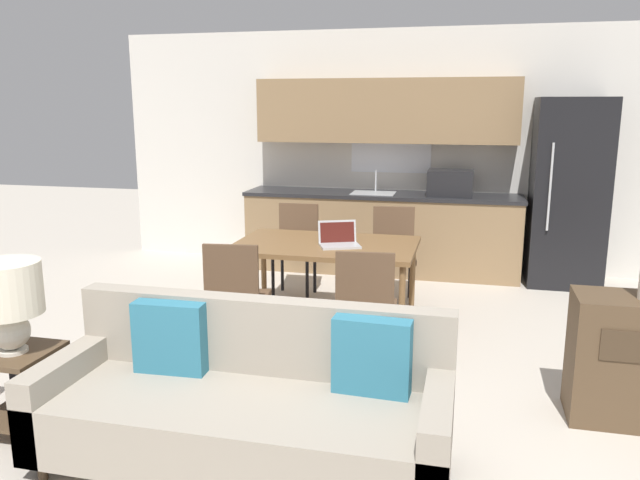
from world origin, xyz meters
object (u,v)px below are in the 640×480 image
(dining_chair_far_right, at_px, (393,250))
(refrigerator, at_px, (568,193))
(dining_chair_near_left, at_px, (236,294))
(couch, at_px, (248,404))
(dining_chair_far_left, at_px, (296,245))
(laptop, at_px, (339,240))
(side_table, at_px, (17,378))
(dining_table, at_px, (325,250))
(table_lamp, at_px, (7,296))
(dining_chair_near_right, at_px, (366,304))

(dining_chair_far_right, bearing_deg, refrigerator, 23.37)
(dining_chair_far_right, bearing_deg, dining_chair_near_left, -127.36)
(dining_chair_far_right, relative_size, dining_chair_near_left, 1.00)
(refrigerator, relative_size, couch, 0.92)
(dining_chair_far_left, bearing_deg, laptop, -56.05)
(couch, bearing_deg, laptop, 88.80)
(laptop, bearing_deg, dining_chair_far_left, 102.47)
(couch, bearing_deg, side_table, -178.47)
(dining_chair_near_left, bearing_deg, couch, 106.64)
(dining_table, relative_size, dining_chair_near_left, 1.68)
(side_table, bearing_deg, table_lamp, -53.08)
(dining_chair_far_left, xyz_separation_m, laptop, (0.61, -0.86, 0.27))
(side_table, height_order, dining_chair_near_right, dining_chair_near_right)
(couch, xyz_separation_m, table_lamp, (-1.37, -0.05, 0.51))
(side_table, height_order, table_lamp, table_lamp)
(dining_table, xyz_separation_m, dining_chair_near_right, (0.49, -0.87, -0.16))
(laptop, bearing_deg, dining_chair_near_left, -149.74)
(refrigerator, xyz_separation_m, laptop, (-2.03, -1.91, -0.20))
(dining_table, height_order, table_lamp, table_lamp)
(dining_chair_near_right, height_order, laptop, laptop)
(side_table, relative_size, dining_chair_near_left, 0.56)
(couch, height_order, dining_chair_near_left, dining_chair_near_left)
(dining_chair_far_left, bearing_deg, couch, -80.75)
(laptop, bearing_deg, side_table, -146.89)
(couch, xyz_separation_m, laptop, (0.04, 2.10, 0.44))
(dining_chair_near_right, bearing_deg, dining_chair_near_left, -5.13)
(table_lamp, bearing_deg, refrigerator, 49.69)
(couch, xyz_separation_m, dining_chair_far_right, (0.40, 2.98, 0.17))
(dining_table, xyz_separation_m, dining_chair_near_left, (-0.48, -0.86, -0.16))
(dining_chair_near_left, xyz_separation_m, laptop, (0.60, 0.81, 0.27))
(refrigerator, xyz_separation_m, dining_chair_far_left, (-2.64, -1.05, -0.47))
(laptop, bearing_deg, refrigerator, 20.09)
(side_table, bearing_deg, dining_chair_far_left, 74.76)
(refrigerator, distance_m, dining_chair_near_left, 3.81)
(refrigerator, height_order, laptop, refrigerator)
(dining_table, xyz_separation_m, table_lamp, (-1.29, -2.21, 0.17))
(refrigerator, bearing_deg, dining_chair_far_left, -158.30)
(dining_chair_far_right, xyz_separation_m, laptop, (-0.35, -0.88, 0.27))
(couch, relative_size, dining_chair_near_right, 2.34)
(dining_chair_near_right, relative_size, laptop, 2.29)
(table_lamp, bearing_deg, laptop, 56.70)
(refrigerator, xyz_separation_m, couch, (-2.07, -4.01, -0.64))
(dining_table, bearing_deg, couch, -87.86)
(dining_chair_far_left, bearing_deg, side_table, -106.89)
(side_table, relative_size, dining_chair_far_left, 0.56)
(dining_chair_near_right, height_order, dining_chair_far_right, same)
(table_lamp, bearing_deg, dining_chair_near_left, 58.82)
(dining_chair_far_left, relative_size, dining_chair_near_left, 1.00)
(dining_chair_near_right, relative_size, dining_chair_near_left, 1.00)
(dining_table, relative_size, dining_chair_far_right, 1.68)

